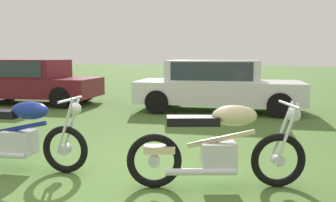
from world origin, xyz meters
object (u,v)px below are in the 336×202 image
object	(u,v)px
motorcycle_blue	(19,135)
motorcycle_cream	(219,147)
car_burgundy	(30,79)
car_white	(216,83)

from	to	relation	value
motorcycle_blue	motorcycle_cream	bearing A→B (deg)	-3.12
motorcycle_blue	car_burgundy	distance (m)	7.31
motorcycle_cream	car_white	size ratio (longest dim) A/B	0.42
car_burgundy	car_white	bearing A→B (deg)	-3.83
motorcycle_cream	car_burgundy	distance (m)	9.09
motorcycle_cream	motorcycle_blue	bearing A→B (deg)	164.96
car_burgundy	motorcycle_cream	bearing A→B (deg)	-44.57
motorcycle_blue	car_white	xyz separation A→B (m)	(1.34, 6.12, 0.32)
car_white	motorcycle_blue	bearing A→B (deg)	-110.75
car_white	motorcycle_cream	bearing A→B (deg)	-85.66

